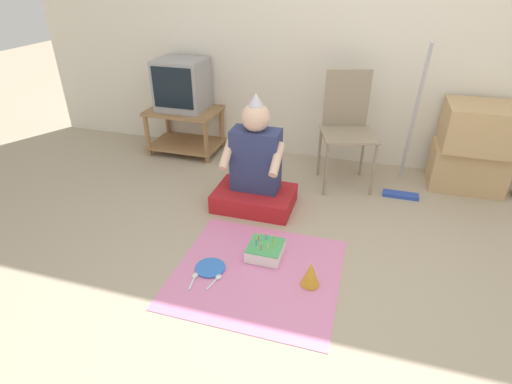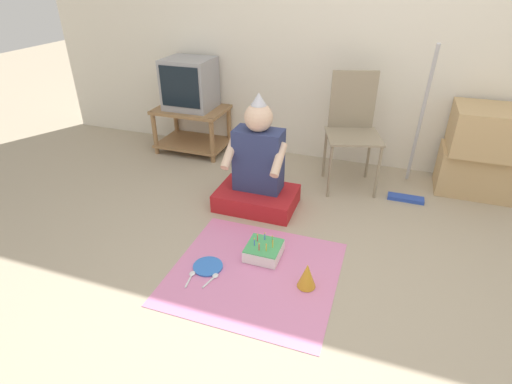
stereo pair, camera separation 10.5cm
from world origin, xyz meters
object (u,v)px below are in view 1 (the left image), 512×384
(tv, at_px, (182,85))
(birthday_cake, at_px, (265,250))
(cardboard_box_stack, at_px, (473,146))
(folding_chair, at_px, (347,122))
(paper_plate, at_px, (210,268))
(person_seated, at_px, (255,172))
(party_hat_blue, at_px, (311,274))
(dust_mop, at_px, (408,153))

(tv, height_order, birthday_cake, tv)
(tv, xyz_separation_m, cardboard_box_stack, (2.59, -0.04, -0.30))
(tv, bearing_deg, folding_chair, -7.47)
(birthday_cake, distance_m, paper_plate, 0.37)
(cardboard_box_stack, height_order, person_seated, person_seated)
(cardboard_box_stack, height_order, birthday_cake, cardboard_box_stack)
(person_seated, distance_m, birthday_cake, 0.70)
(birthday_cake, xyz_separation_m, paper_plate, (-0.30, -0.22, -0.04))
(folding_chair, height_order, cardboard_box_stack, folding_chair)
(birthday_cake, bearing_deg, folding_chair, 74.01)
(folding_chair, height_order, party_hat_blue, folding_chair)
(party_hat_blue, bearing_deg, dust_mop, 68.36)
(tv, xyz_separation_m, person_seated, (0.97, -0.83, -0.38))
(tv, bearing_deg, person_seated, -40.60)
(tv, height_order, paper_plate, tv)
(party_hat_blue, height_order, paper_plate, party_hat_blue)
(tv, distance_m, person_seated, 1.34)
(folding_chair, relative_size, party_hat_blue, 5.87)
(folding_chair, xyz_separation_m, person_seated, (-0.61, -0.63, -0.24))
(tv, relative_size, party_hat_blue, 2.94)
(person_seated, height_order, paper_plate, person_seated)
(folding_chair, height_order, birthday_cake, folding_chair)
(party_hat_blue, xyz_separation_m, paper_plate, (-0.62, -0.04, -0.07))
(person_seated, relative_size, paper_plate, 4.77)
(folding_chair, bearing_deg, party_hat_blue, -91.15)
(paper_plate, bearing_deg, party_hat_blue, 3.38)
(cardboard_box_stack, height_order, dust_mop, dust_mop)
(person_seated, height_order, party_hat_blue, person_seated)
(folding_chair, height_order, dust_mop, dust_mop)
(cardboard_box_stack, bearing_deg, person_seated, -153.88)
(tv, bearing_deg, dust_mop, -7.55)
(person_seated, bearing_deg, birthday_cake, -67.44)
(folding_chair, bearing_deg, paper_plate, -114.08)
(folding_chair, distance_m, paper_plate, 1.68)
(tv, xyz_separation_m, dust_mop, (2.09, -0.28, -0.32))
(tv, bearing_deg, paper_plate, -60.78)
(party_hat_blue, relative_size, paper_plate, 0.85)
(dust_mop, distance_m, party_hat_blue, 1.47)
(tv, distance_m, dust_mop, 2.13)
(person_seated, bearing_deg, paper_plate, -93.11)
(folding_chair, relative_size, paper_plate, 5.00)
(birthday_cake, relative_size, party_hat_blue, 1.38)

